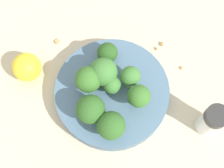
{
  "coord_description": "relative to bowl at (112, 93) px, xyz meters",
  "views": [
    {
      "loc": [
        -0.08,
        -0.18,
        0.58
      ],
      "look_at": [
        0.0,
        0.0,
        0.07
      ],
      "focal_mm": 50.0,
      "sensor_mm": 36.0,
      "label": 1
    }
  ],
  "objects": [
    {
      "name": "almond_crumb_0",
      "position": [
        0.14,
        0.07,
        -0.01
      ],
      "size": [
        0.01,
        0.01,
        0.01
      ],
      "primitive_type": "cube",
      "rotation": [
        0.0,
        0.0,
        1.04
      ],
      "color": "olive",
      "rests_on": "ground_plane"
    },
    {
      "name": "broccoli_floret_0",
      "position": [
        -0.0,
        -0.0,
        0.04
      ],
      "size": [
        0.03,
        0.03,
        0.04
      ],
      "color": "#84AD66",
      "rests_on": "bowl"
    },
    {
      "name": "ground_plane",
      "position": [
        0.0,
        0.0,
        -0.02
      ],
      "size": [
        3.0,
        3.0,
        0.0
      ],
      "primitive_type": "plane",
      "color": "beige"
    },
    {
      "name": "broccoli_floret_7",
      "position": [
        -0.05,
        -0.03,
        0.05
      ],
      "size": [
        0.05,
        0.05,
        0.06
      ],
      "color": "#8EB770",
      "rests_on": "bowl"
    },
    {
      "name": "broccoli_floret_1",
      "position": [
        0.03,
        -0.04,
        0.05
      ],
      "size": [
        0.04,
        0.04,
        0.06
      ],
      "color": "#7A9E5B",
      "rests_on": "bowl"
    },
    {
      "name": "lemon_wedge",
      "position": [
        -0.13,
        0.11,
        0.01
      ],
      "size": [
        0.06,
        0.06,
        0.06
      ],
      "primitive_type": "sphere",
      "color": "yellow",
      "rests_on": "ground_plane"
    },
    {
      "name": "broccoli_floret_6",
      "position": [
        -0.01,
        0.03,
        0.05
      ],
      "size": [
        0.05,
        0.05,
        0.06
      ],
      "color": "#7A9E5B",
      "rests_on": "bowl"
    },
    {
      "name": "almond_crumb_2",
      "position": [
        0.12,
        0.06,
        -0.01
      ],
      "size": [
        0.0,
        0.01,
        0.01
      ],
      "primitive_type": "cube",
      "rotation": [
        0.0,
        0.0,
        1.73
      ],
      "color": "olive",
      "rests_on": "ground_plane"
    },
    {
      "name": "broccoli_floret_4",
      "position": [
        -0.03,
        -0.07,
        0.05
      ],
      "size": [
        0.05,
        0.05,
        0.06
      ],
      "color": "#8EB770",
      "rests_on": "bowl"
    },
    {
      "name": "broccoli_floret_3",
      "position": [
        -0.04,
        0.02,
        0.05
      ],
      "size": [
        0.05,
        0.05,
        0.06
      ],
      "color": "#7A9E5B",
      "rests_on": "bowl"
    },
    {
      "name": "pepper_shaker",
      "position": [
        0.14,
        -0.12,
        0.02
      ],
      "size": [
        0.04,
        0.04,
        0.08
      ],
      "color": "silver",
      "rests_on": "ground_plane"
    },
    {
      "name": "almond_crumb_3",
      "position": [
        -0.06,
        0.16,
        -0.01
      ],
      "size": [
        0.01,
        0.01,
        0.01
      ],
      "primitive_type": "cube",
      "rotation": [
        0.0,
        0.0,
        0.32
      ],
      "color": "tan",
      "rests_on": "ground_plane"
    },
    {
      "name": "almond_crumb_1",
      "position": [
        0.15,
        -0.0,
        -0.01
      ],
      "size": [
        0.01,
        0.01,
        0.01
      ],
      "primitive_type": "cube",
      "rotation": [
        0.0,
        0.0,
        4.09
      ],
      "color": "#AD7F4C",
      "rests_on": "ground_plane"
    },
    {
      "name": "broccoli_floret_2",
      "position": [
        0.04,
        0.0,
        0.05
      ],
      "size": [
        0.04,
        0.04,
        0.05
      ],
      "color": "#84AD66",
      "rests_on": "bowl"
    },
    {
      "name": "broccoli_floret_5",
      "position": [
        0.02,
        0.06,
        0.04
      ],
      "size": [
        0.04,
        0.04,
        0.05
      ],
      "color": "#84AD66",
      "rests_on": "bowl"
    },
    {
      "name": "bowl",
      "position": [
        0.0,
        0.0,
        0.0
      ],
      "size": [
        0.22,
        0.22,
        0.03
      ],
      "primitive_type": "cylinder",
      "color": "slate",
      "rests_on": "ground_plane"
    }
  ]
}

